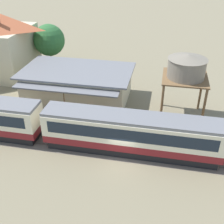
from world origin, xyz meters
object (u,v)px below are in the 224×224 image
object	(u,v)px
station_building	(78,84)
yard_tree_2	(49,40)
water_tower	(187,68)
passenger_train	(134,133)

from	to	relation	value
station_building	yard_tree_2	xyz separation A→B (m)	(-7.86, 9.93, 2.64)
yard_tree_2	water_tower	bearing A→B (deg)	-29.08
water_tower	yard_tree_2	bearing A→B (deg)	150.92
passenger_train	station_building	xyz separation A→B (m)	(-8.92, 10.12, -0.26)
passenger_train	water_tower	xyz separation A→B (m)	(4.76, 8.07, 3.99)
passenger_train	water_tower	bearing A→B (deg)	59.46
station_building	water_tower	world-z (taller)	water_tower
yard_tree_2	station_building	bearing A→B (deg)	-51.66
station_building	yard_tree_2	bearing A→B (deg)	128.34
station_building	water_tower	size ratio (longest dim) A/B	1.84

